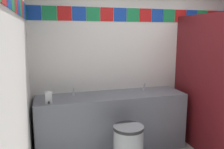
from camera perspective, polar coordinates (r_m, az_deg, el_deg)
wall_back at (r=3.95m, az=7.70°, el=3.33°), size 3.65×0.09×2.65m
wall_side at (r=2.07m, az=-23.58°, el=-3.70°), size 0.09×3.11×2.65m
vanity_counter at (r=3.64m, az=-0.08°, el=-11.54°), size 2.25×0.59×0.88m
faucet_left at (r=3.47m, az=-9.47°, el=-4.39°), size 0.04×0.10×0.14m
faucet_right at (r=3.76m, az=7.82°, el=-3.22°), size 0.04×0.10×0.14m
soap_dispenser at (r=3.19m, az=-15.36°, el=-5.44°), size 0.09×0.09×0.16m
toilet at (r=4.40m, az=23.04°, el=-10.49°), size 0.39×0.49×0.74m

